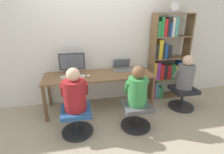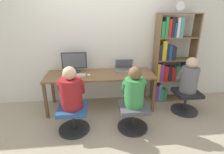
# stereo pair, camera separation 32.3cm
# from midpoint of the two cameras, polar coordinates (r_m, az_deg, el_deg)

# --- Properties ---
(ground_plane) EXTENTS (14.00, 14.00, 0.00)m
(ground_plane) POSITION_cam_midpoint_polar(r_m,az_deg,el_deg) (3.40, -5.83, -12.61)
(ground_plane) COLOR tan
(wall_back) EXTENTS (10.00, 0.05, 2.60)m
(wall_back) POSITION_cam_midpoint_polar(r_m,az_deg,el_deg) (3.63, -7.97, 11.59)
(wall_back) COLOR silver
(wall_back) RESTS_ON ground_plane
(desk) EXTENTS (2.09, 0.68, 0.72)m
(desk) POSITION_cam_midpoint_polar(r_m,az_deg,el_deg) (3.41, -6.88, -0.26)
(desk) COLOR brown
(desk) RESTS_ON ground_plane
(desktop_monitor) EXTENTS (0.49, 0.21, 0.40)m
(desktop_monitor) POSITION_cam_midpoint_polar(r_m,az_deg,el_deg) (3.49, -15.51, 4.25)
(desktop_monitor) COLOR #333338
(desktop_monitor) RESTS_ON desk
(laptop) EXTENTS (0.38, 0.28, 0.22)m
(laptop) POSITION_cam_midpoint_polar(r_m,az_deg,el_deg) (3.61, 0.93, 2.97)
(laptop) COLOR gray
(laptop) RESTS_ON desk
(keyboard) EXTENTS (0.43, 0.13, 0.03)m
(keyboard) POSITION_cam_midpoint_polar(r_m,az_deg,el_deg) (3.33, -15.38, 0.04)
(keyboard) COLOR silver
(keyboard) RESTS_ON desk
(computer_mouse_by_keyboard) EXTENTS (0.07, 0.10, 0.03)m
(computer_mouse_by_keyboard) POSITION_cam_midpoint_polar(r_m,az_deg,el_deg) (3.30, -10.58, 0.35)
(computer_mouse_by_keyboard) COLOR silver
(computer_mouse_by_keyboard) RESTS_ON desk
(office_chair_left) EXTENTS (0.51, 0.51, 0.43)m
(office_chair_left) POSITION_cam_midpoint_polar(r_m,az_deg,el_deg) (2.94, -14.64, -13.32)
(office_chair_left) COLOR #262628
(office_chair_left) RESTS_ON ground_plane
(office_chair_right) EXTENTS (0.51, 0.51, 0.43)m
(office_chair_right) POSITION_cam_midpoint_polar(r_m,az_deg,el_deg) (2.99, 4.76, -11.98)
(office_chair_right) COLOR #262628
(office_chair_right) RESTS_ON ground_plane
(person_at_monitor) EXTENTS (0.41, 0.35, 0.67)m
(person_at_monitor) POSITION_cam_midpoint_polar(r_m,az_deg,el_deg) (2.71, -15.52, -4.95)
(person_at_monitor) COLOR maroon
(person_at_monitor) RESTS_ON office_chair_left
(person_at_laptop) EXTENTS (0.38, 0.32, 0.65)m
(person_at_laptop) POSITION_cam_midpoint_polar(r_m,az_deg,el_deg) (2.77, 5.02, -3.76)
(person_at_laptop) COLOR #388C47
(person_at_laptop) RESTS_ON office_chair_right
(bookshelf) EXTENTS (0.82, 0.28, 1.84)m
(bookshelf) POSITION_cam_midpoint_polar(r_m,az_deg,el_deg) (3.88, 14.73, 5.92)
(bookshelf) COLOR brown
(bookshelf) RESTS_ON ground_plane
(desk_clock) EXTENTS (0.20, 0.03, 0.22)m
(desk_clock) POSITION_cam_midpoint_polar(r_m,az_deg,el_deg) (3.74, 17.42, 21.16)
(desk_clock) COLOR #B2B2B7
(desk_clock) RESTS_ON bookshelf
(office_chair_side) EXTENTS (0.51, 0.51, 0.43)m
(office_chair_side) POSITION_cam_midpoint_polar(r_m,az_deg,el_deg) (3.77, 19.76, -6.01)
(office_chair_side) COLOR #262628
(office_chair_side) RESTS_ON ground_plane
(person_near_shelf) EXTENTS (0.38, 0.33, 0.66)m
(person_near_shelf) POSITION_cam_midpoint_polar(r_m,az_deg,el_deg) (3.59, 20.60, 0.77)
(person_near_shelf) COLOR slate
(person_near_shelf) RESTS_ON office_chair_side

